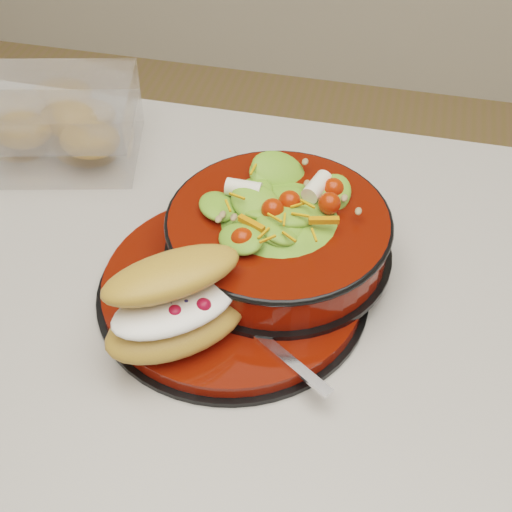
% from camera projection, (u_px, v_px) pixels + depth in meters
% --- Properties ---
extents(dinner_plate, '(0.28, 0.28, 0.02)m').
position_uv_depth(dinner_plate, '(233.00, 287.00, 0.74)').
color(dinner_plate, black).
rests_on(dinner_plate, island_counter).
extents(salad_bowl, '(0.24, 0.24, 0.10)m').
position_uv_depth(salad_bowl, '(278.00, 227.00, 0.73)').
color(salad_bowl, black).
rests_on(salad_bowl, dinner_plate).
extents(croissant, '(0.15, 0.16, 0.08)m').
position_uv_depth(croissant, '(176.00, 305.00, 0.65)').
color(croissant, gold).
rests_on(croissant, dinner_plate).
extents(fork, '(0.13, 0.10, 0.00)m').
position_uv_depth(fork, '(268.00, 342.00, 0.67)').
color(fork, silver).
rests_on(fork, dinner_plate).
extents(pastry_box, '(0.23, 0.19, 0.09)m').
position_uv_depth(pastry_box, '(54.00, 124.00, 0.89)').
color(pastry_box, white).
rests_on(pastry_box, island_counter).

